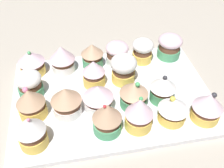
{
  "coord_description": "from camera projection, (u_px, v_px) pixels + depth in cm",
  "views": [
    {
      "loc": [
        8.11,
        43.12,
        44.93
      ],
      "look_at": [
        0.0,
        0.0,
        4.2
      ],
      "focal_mm": 42.2,
      "sensor_mm": 36.0,
      "label": 1
    }
  ],
  "objects": [
    {
      "name": "cupcake_14",
      "position": [
        208.0,
        106.0,
        0.54
      ],
      "size": [
        6.31,
        6.31,
        7.25
      ],
      "color": "#EFC651",
      "rests_on": "baking_tray"
    },
    {
      "name": "cupcake_15",
      "position": [
        173.0,
        109.0,
        0.54
      ],
      "size": [
        6.34,
        6.34,
        6.47
      ],
      "color": "#EFC651",
      "rests_on": "baking_tray"
    },
    {
      "name": "cupcake_4",
      "position": [
        62.0,
        58.0,
        0.66
      ],
      "size": [
        6.43,
        6.43,
        7.24
      ],
      "color": "white",
      "rests_on": "baking_tray"
    },
    {
      "name": "cupcake_18",
      "position": [
        31.0,
        131.0,
        0.49
      ],
      "size": [
        5.73,
        5.73,
        7.71
      ],
      "color": "#EFC651",
      "rests_on": "baking_tray"
    },
    {
      "name": "cupcake_5",
      "position": [
        31.0,
        62.0,
        0.65
      ],
      "size": [
        6.65,
        6.65,
        6.83
      ],
      "color": "#EFC651",
      "rests_on": "baking_tray"
    },
    {
      "name": "baking_tray",
      "position": [
        112.0,
        95.0,
        0.62
      ],
      "size": [
        45.92,
        31.64,
        1.2
      ],
      "color": "silver",
      "rests_on": "ground_plane"
    },
    {
      "name": "ground_plane",
      "position": [
        112.0,
        101.0,
        0.64
      ],
      "size": [
        180.0,
        180.0,
        3.0
      ],
      "primitive_type": "cube",
      "color": "#B2A899"
    },
    {
      "name": "cupcake_3",
      "position": [
        92.0,
        55.0,
        0.67
      ],
      "size": [
        5.72,
        5.72,
        6.74
      ],
      "color": "#4C9E6B",
      "rests_on": "baking_tray"
    },
    {
      "name": "cupcake_10",
      "position": [
        134.0,
        94.0,
        0.57
      ],
      "size": [
        6.29,
        6.29,
        7.05
      ],
      "color": "#4C9E6B",
      "rests_on": "baking_tray"
    },
    {
      "name": "cupcake_6",
      "position": [
        124.0,
        68.0,
        0.63
      ],
      "size": [
        6.31,
        6.31,
        7.44
      ],
      "color": "#EFC651",
      "rests_on": "baking_tray"
    },
    {
      "name": "cupcake_13",
      "position": [
        31.0,
        103.0,
        0.55
      ],
      "size": [
        6.05,
        6.05,
        7.6
      ],
      "color": "#EFC651",
      "rests_on": "baking_tray"
    },
    {
      "name": "cupcake_17",
      "position": [
        107.0,
        118.0,
        0.52
      ],
      "size": [
        5.93,
        5.93,
        7.77
      ],
      "color": "#4C9E6B",
      "rests_on": "baking_tray"
    },
    {
      "name": "cupcake_2",
      "position": [
        117.0,
        53.0,
        0.68
      ],
      "size": [
        5.92,
        5.92,
        6.18
      ],
      "color": "white",
      "rests_on": "baking_tray"
    },
    {
      "name": "cupcake_7",
      "position": [
        94.0,
        73.0,
        0.62
      ],
      "size": [
        5.38,
        5.38,
        6.97
      ],
      "color": "#EFC651",
      "rests_on": "baking_tray"
    },
    {
      "name": "cupcake_1",
      "position": [
        143.0,
        50.0,
        0.69
      ],
      "size": [
        5.58,
        5.58,
        6.55
      ],
      "color": "#EFC651",
      "rests_on": "baking_tray"
    },
    {
      "name": "cupcake_16",
      "position": [
        139.0,
        113.0,
        0.52
      ],
      "size": [
        5.77,
        5.77,
        8.1
      ],
      "color": "#EFC651",
      "rests_on": "baking_tray"
    },
    {
      "name": "cupcake_11",
      "position": [
        98.0,
        97.0,
        0.56
      ],
      "size": [
        6.67,
        6.67,
        6.64
      ],
      "color": "white",
      "rests_on": "baking_tray"
    },
    {
      "name": "cupcake_12",
      "position": [
        66.0,
        100.0,
        0.55
      ],
      "size": [
        6.59,
        6.59,
        7.03
      ],
      "color": "white",
      "rests_on": "baking_tray"
    },
    {
      "name": "cupcake_8",
      "position": [
        29.0,
        83.0,
        0.6
      ],
      "size": [
        5.83,
        5.83,
        6.48
      ],
      "color": "#4C9E6B",
      "rests_on": "baking_tray"
    },
    {
      "name": "cupcake_0",
      "position": [
        170.0,
        46.0,
        0.7
      ],
      "size": [
        6.4,
        6.4,
        6.64
      ],
      "color": "#4C9E6B",
      "rests_on": "baking_tray"
    },
    {
      "name": "cupcake_9",
      "position": [
        163.0,
        88.0,
        0.58
      ],
      "size": [
        5.89,
        5.89,
        7.11
      ],
      "color": "#4C9E6B",
      "rests_on": "baking_tray"
    }
  ]
}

